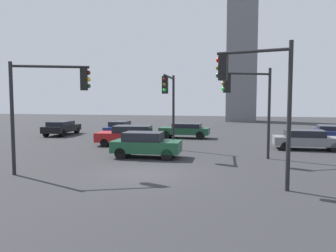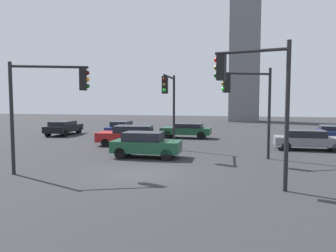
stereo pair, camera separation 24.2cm
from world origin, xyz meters
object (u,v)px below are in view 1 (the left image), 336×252
at_px(car_1, 130,135).
at_px(car_7, 328,132).
at_px(car_0, 119,128).
at_px(car_4, 146,144).
at_px(car_2, 307,139).
at_px(traffic_light_2, 248,96).
at_px(traffic_light_1, 169,96).
at_px(car_6, 62,127).
at_px(traffic_light_0, 256,87).
at_px(car_8, 185,130).
at_px(traffic_light_3, 49,94).

relative_size(car_1, car_7, 1.18).
distance_m(car_0, car_4, 12.46).
bearing_deg(car_2, traffic_light_2, -130.10).
bearing_deg(car_2, traffic_light_1, -158.03).
height_order(car_4, car_6, car_4).
xyz_separation_m(car_4, car_7, (12.34, 11.00, -0.09)).
relative_size(traffic_light_2, car_2, 1.16).
relative_size(traffic_light_1, car_2, 1.12).
distance_m(traffic_light_1, traffic_light_2, 4.88).
relative_size(traffic_light_0, car_7, 1.29).
bearing_deg(car_8, car_6, 1.91).
height_order(car_2, car_7, car_2).
relative_size(car_0, car_1, 0.87).
distance_m(car_4, car_6, 15.14).
bearing_deg(car_1, traffic_light_3, 80.69).
xyz_separation_m(traffic_light_0, car_1, (-8.53, 9.99, -3.06)).
height_order(car_0, car_1, car_1).
bearing_deg(car_6, traffic_light_1, -127.70).
xyz_separation_m(traffic_light_0, traffic_light_1, (-4.91, 7.07, -0.25)).
xyz_separation_m(traffic_light_0, car_2, (3.79, 10.64, -3.12)).
height_order(traffic_light_2, traffic_light_3, traffic_light_2).
distance_m(car_7, car_8, 11.83).
distance_m(car_1, car_4, 5.39).
relative_size(traffic_light_3, car_2, 1.13).
distance_m(traffic_light_3, car_2, 16.63).
bearing_deg(car_6, car_1, -125.18).
bearing_deg(car_2, car_6, 167.34).
xyz_separation_m(car_0, car_1, (3.31, -6.25, 0.05)).
relative_size(traffic_light_0, car_4, 1.36).
bearing_deg(car_1, traffic_light_2, 146.87).
bearing_deg(traffic_light_3, car_2, 16.48).
distance_m(traffic_light_2, car_7, 12.65).
height_order(traffic_light_3, car_2, traffic_light_3).
distance_m(traffic_light_0, traffic_light_2, 5.88).
distance_m(car_0, car_6, 5.57).
distance_m(traffic_light_1, car_1, 5.43).
distance_m(car_2, car_7, 6.22).
bearing_deg(traffic_light_2, traffic_light_1, -40.95).
height_order(car_4, car_7, car_4).
bearing_deg(car_4, traffic_light_0, -44.45).
bearing_deg(car_6, car_8, -93.11).
bearing_deg(car_1, car_8, -126.64).
xyz_separation_m(car_1, car_8, (3.15, 5.50, -0.05)).
relative_size(car_2, car_8, 1.02).
xyz_separation_m(traffic_light_2, car_1, (-8.35, 4.12, -2.82)).
bearing_deg(traffic_light_1, traffic_light_0, 31.86).
height_order(car_4, car_8, car_4).
bearing_deg(car_0, traffic_light_0, 33.02).
distance_m(car_0, car_2, 16.60).
distance_m(traffic_light_2, car_8, 11.31).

